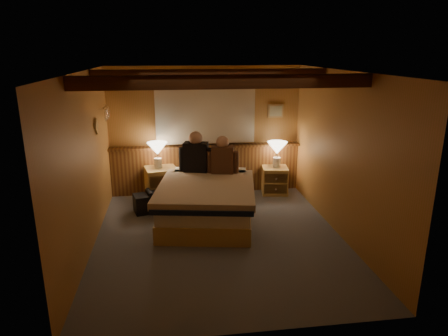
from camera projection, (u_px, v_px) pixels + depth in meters
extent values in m
plane|color=#545964|center=(219.00, 238.00, 5.91)|extent=(4.20, 4.20, 0.00)
plane|color=#DAAE52|center=(219.00, 71.00, 5.23)|extent=(4.20, 4.20, 0.00)
plane|color=#B27540|center=(205.00, 131.00, 7.57)|extent=(3.60, 0.00, 3.60)
plane|color=#B27540|center=(86.00, 164.00, 5.34)|extent=(0.00, 4.20, 4.20)
plane|color=#B27540|center=(342.00, 155.00, 5.80)|extent=(0.00, 4.20, 4.20)
plane|color=#B27540|center=(248.00, 221.00, 3.58)|extent=(3.60, 0.00, 3.60)
cube|color=brown|center=(206.00, 169.00, 7.72)|extent=(3.60, 0.12, 0.90)
cube|color=brown|center=(206.00, 146.00, 7.53)|extent=(3.60, 0.22, 0.04)
cylinder|color=#472211|center=(205.00, 86.00, 7.25)|extent=(2.10, 0.05, 0.05)
sphere|color=#472211|center=(147.00, 86.00, 7.11)|extent=(0.08, 0.08, 0.08)
sphere|color=#472211|center=(262.00, 85.00, 7.38)|extent=(0.08, 0.08, 0.08)
cube|color=beige|center=(206.00, 116.00, 7.41)|extent=(1.85, 0.08, 1.05)
cube|color=#472211|center=(225.00, 82.00, 4.69)|extent=(3.60, 0.15, 0.16)
cube|color=#472211|center=(211.00, 74.00, 6.11)|extent=(3.60, 0.15, 0.16)
cylinder|color=white|center=(105.00, 107.00, 6.71)|extent=(0.03, 0.55, 0.03)
torus|color=white|center=(106.00, 115.00, 6.61)|extent=(0.01, 0.21, 0.21)
torus|color=white|center=(108.00, 113.00, 6.82)|extent=(0.01, 0.21, 0.21)
cube|color=tan|center=(276.00, 111.00, 7.62)|extent=(0.30, 0.03, 0.25)
cube|color=beige|center=(276.00, 111.00, 7.61)|extent=(0.24, 0.01, 0.19)
cube|color=tan|center=(207.00, 212.00, 6.48)|extent=(1.68, 2.06, 0.28)
cube|color=white|center=(207.00, 198.00, 6.41)|extent=(1.64, 2.01, 0.22)
cube|color=black|center=(206.00, 195.00, 6.14)|extent=(1.68, 1.70, 0.07)
cube|color=pink|center=(206.00, 188.00, 6.24)|extent=(1.75, 1.89, 0.11)
cube|color=white|center=(190.00, 173.00, 7.06)|extent=(0.60, 0.41, 0.15)
cube|color=white|center=(230.00, 174.00, 7.03)|extent=(0.60, 0.41, 0.15)
cube|color=tan|center=(161.00, 184.00, 7.36)|extent=(0.64, 0.60, 0.61)
cube|color=brown|center=(164.00, 181.00, 7.11)|extent=(0.49, 0.12, 0.21)
cube|color=brown|center=(164.00, 194.00, 7.18)|extent=(0.49, 0.12, 0.21)
cylinder|color=white|center=(164.00, 181.00, 7.11)|extent=(0.04, 0.04, 0.03)
cylinder|color=white|center=(164.00, 194.00, 7.18)|extent=(0.04, 0.04, 0.03)
cube|color=tan|center=(275.00, 180.00, 7.68)|extent=(0.53, 0.49, 0.52)
cube|color=brown|center=(276.00, 178.00, 7.46)|extent=(0.43, 0.08, 0.18)
cube|color=brown|center=(276.00, 189.00, 7.52)|extent=(0.43, 0.08, 0.18)
cylinder|color=white|center=(276.00, 178.00, 7.46)|extent=(0.03, 0.03, 0.03)
cylinder|color=white|center=(276.00, 189.00, 7.52)|extent=(0.03, 0.03, 0.03)
cylinder|color=silver|center=(158.00, 163.00, 7.25)|extent=(0.14, 0.14, 0.18)
cylinder|color=white|center=(158.00, 157.00, 7.22)|extent=(0.02, 0.02, 0.10)
cone|color=#FFECC6|center=(157.00, 148.00, 7.18)|extent=(0.36, 0.36, 0.22)
cylinder|color=silver|center=(277.00, 162.00, 7.60)|extent=(0.15, 0.15, 0.19)
cylinder|color=white|center=(277.00, 156.00, 7.56)|extent=(0.03, 0.03, 0.10)
cone|color=#FFECC6|center=(277.00, 148.00, 7.52)|extent=(0.38, 0.38, 0.23)
cube|color=black|center=(196.00, 158.00, 6.88)|extent=(0.45, 0.34, 0.53)
cylinder|color=black|center=(183.00, 160.00, 6.92)|extent=(0.13, 0.13, 0.43)
cylinder|color=black|center=(209.00, 161.00, 6.86)|extent=(0.13, 0.13, 0.43)
sphere|color=tan|center=(196.00, 138.00, 6.78)|extent=(0.24, 0.24, 0.24)
cube|color=#4D2E1F|center=(223.00, 160.00, 6.80)|extent=(0.41, 0.28, 0.49)
cylinder|color=#4D2E1F|center=(210.00, 162.00, 6.82)|extent=(0.12, 0.12, 0.39)
cylinder|color=#4D2E1F|center=(235.00, 163.00, 6.80)|extent=(0.12, 0.12, 0.39)
sphere|color=tan|center=(223.00, 142.00, 6.71)|extent=(0.22, 0.22, 0.22)
cube|color=black|center=(150.00, 203.00, 6.83)|extent=(0.59, 0.44, 0.32)
cylinder|color=black|center=(149.00, 193.00, 6.78)|extent=(0.16, 0.33, 0.08)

